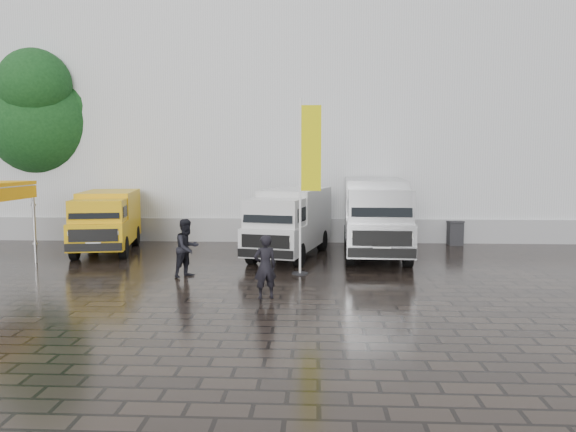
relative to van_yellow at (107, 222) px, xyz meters
name	(u,v)px	position (x,y,z in m)	size (l,w,h in m)	color
ground	(301,283)	(7.50, -5.03, -1.14)	(120.00, 120.00, 0.00)	black
exhibition_hall	(345,114)	(9.50, 10.97, 4.86)	(44.00, 16.00, 12.00)	silver
hall_plinth	(353,231)	(9.50, 2.92, -0.64)	(44.00, 0.15, 1.00)	gray
van_yellow	(107,222)	(0.00, 0.00, 0.00)	(1.90, 4.94, 2.28)	#DBA30B
van_white	(290,223)	(6.98, -0.66, 0.07)	(1.86, 5.58, 2.42)	silver
van_silver	(375,218)	(10.08, -0.33, 0.25)	(2.14, 6.43, 2.78)	#9C9EA1
flagpole	(306,176)	(7.62, -3.78, 1.86)	(0.88, 0.50, 5.34)	black
tree	(42,116)	(-4.29, 3.93, 4.27)	(4.70, 4.70, 8.43)	black
wheelie_bin	(455,233)	(13.64, 2.40, -0.64)	(0.60, 0.60, 1.00)	black
person_front	(265,267)	(6.64, -6.85, -0.32)	(0.59, 0.39, 1.63)	black
person_tent	(187,248)	(4.07, -4.36, -0.27)	(0.85, 0.66, 1.75)	black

